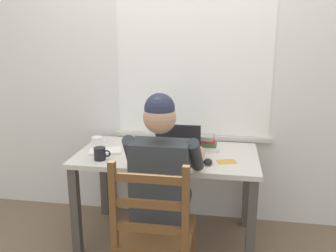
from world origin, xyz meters
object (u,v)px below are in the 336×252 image
computer_mouse (208,162)px  desk (167,165)px  laptop (176,151)px  coffee_mug_dark (100,154)px  seated_person (163,179)px  coffee_mug_white (98,143)px  landscape_photo_print (226,162)px  book_stack_main (205,143)px  book_stack_side (148,145)px  wooden_chair (155,235)px

computer_mouse → desk: bearing=149.2°
laptop → coffee_mug_dark: 0.53m
laptop → seated_person: bearing=-95.9°
laptop → coffee_mug_white: (-0.62, 0.11, -0.01)m
computer_mouse → landscape_photo_print: computer_mouse is taller
seated_person → coffee_mug_white: (-0.59, 0.44, 0.07)m
laptop → coffee_mug_dark: size_ratio=2.77×
book_stack_main → coffee_mug_white: bearing=-171.7°
computer_mouse → book_stack_side: 0.53m
wooden_chair → landscape_photo_print: 0.75m
wooden_chair → book_stack_side: wooden_chair is taller
coffee_mug_white → book_stack_main: bearing=8.3°
wooden_chair → landscape_photo_print: bearing=57.0°
laptop → computer_mouse: laptop is taller
laptop → coffee_mug_white: bearing=170.2°
desk → coffee_mug_white: coffee_mug_white is taller
desk → book_stack_main: book_stack_main is taller
laptop → coffee_mug_white: laptop is taller
coffee_mug_dark → landscape_photo_print: 0.88m
seated_person → book_stack_side: size_ratio=5.99×
coffee_mug_white → computer_mouse: bearing=-12.7°
wooden_chair → coffee_mug_white: (-0.59, 0.72, 0.29)m
coffee_mug_dark → landscape_photo_print: (0.87, 0.10, -0.04)m
book_stack_main → wooden_chair: bearing=-104.8°
desk → landscape_photo_print: 0.46m
book_stack_side → coffee_mug_dark: bearing=-134.0°
desk → landscape_photo_print: landscape_photo_print is taller
book_stack_side → landscape_photo_print: book_stack_side is taller
wooden_chair → laptop: size_ratio=2.84×
laptop → book_stack_main: size_ratio=1.60×
coffee_mug_white → landscape_photo_print: coffee_mug_white is taller
computer_mouse → book_stack_main: (-0.04, 0.31, 0.04)m
wooden_chair → computer_mouse: wooden_chair is taller
desk → book_stack_main: 0.33m
desk → coffee_mug_white: 0.56m
seated_person → landscape_photo_print: bearing=39.1°
seated_person → coffee_mug_dark: 0.53m
seated_person → landscape_photo_print: seated_person is taller
desk → coffee_mug_white: size_ratio=11.01×
desk → computer_mouse: computer_mouse is taller
laptop → coffee_mug_dark: bearing=-167.0°
wooden_chair → book_stack_side: 0.85m
book_stack_side → laptop: bearing=-34.8°
coffee_mug_white → coffee_mug_dark: size_ratio=1.01×
seated_person → laptop: (0.03, 0.33, 0.08)m
seated_person → coffee_mug_dark: size_ratio=10.43×
wooden_chair → coffee_mug_white: 0.97m
book_stack_side → computer_mouse: bearing=-28.2°
desk → computer_mouse: 0.38m
seated_person → landscape_photo_print: size_ratio=9.56×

